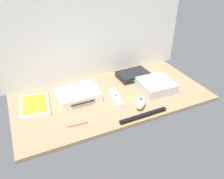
{
  "coord_description": "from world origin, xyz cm",
  "views": [
    {
      "loc": [
        -41.47,
        -90.34,
        66.45
      ],
      "look_at": [
        0.0,
        0.0,
        4.0
      ],
      "focal_mm": 36.79,
      "sensor_mm": 36.0,
      "label": 1
    }
  ],
  "objects_px": {
    "mini_computer": "(156,85)",
    "sensor_bar": "(143,116)",
    "remote_wand": "(116,98)",
    "remote_nunchuk": "(141,103)",
    "game_console": "(78,95)",
    "stylus_pen": "(78,124)",
    "game_case": "(35,105)",
    "network_router": "(133,75)"
  },
  "relations": [
    {
      "from": "mini_computer",
      "to": "sensor_bar",
      "type": "distance_m",
      "value": 0.26
    },
    {
      "from": "remote_wand",
      "to": "remote_nunchuk",
      "type": "height_order",
      "value": "remote_nunchuk"
    },
    {
      "from": "remote_nunchuk",
      "to": "game_console",
      "type": "bearing_deg",
      "value": -177.2
    },
    {
      "from": "remote_nunchuk",
      "to": "sensor_bar",
      "type": "bearing_deg",
      "value": -71.5
    },
    {
      "from": "remote_wand",
      "to": "stylus_pen",
      "type": "relative_size",
      "value": 1.68
    },
    {
      "from": "mini_computer",
      "to": "game_case",
      "type": "height_order",
      "value": "mini_computer"
    },
    {
      "from": "stylus_pen",
      "to": "remote_wand",
      "type": "bearing_deg",
      "value": 23.1
    },
    {
      "from": "mini_computer",
      "to": "remote_wand",
      "type": "height_order",
      "value": "mini_computer"
    },
    {
      "from": "game_console",
      "to": "network_router",
      "type": "relative_size",
      "value": 1.15
    },
    {
      "from": "stylus_pen",
      "to": "sensor_bar",
      "type": "bearing_deg",
      "value": -13.77
    },
    {
      "from": "game_console",
      "to": "remote_wand",
      "type": "relative_size",
      "value": 1.4
    },
    {
      "from": "remote_nunchuk",
      "to": "remote_wand",
      "type": "bearing_deg",
      "value": 174.1
    },
    {
      "from": "mini_computer",
      "to": "stylus_pen",
      "type": "xyz_separation_m",
      "value": [
        -0.47,
        -0.11,
        -0.02
      ]
    },
    {
      "from": "remote_nunchuk",
      "to": "sensor_bar",
      "type": "xyz_separation_m",
      "value": [
        -0.03,
        -0.08,
        -0.01
      ]
    },
    {
      "from": "remote_wand",
      "to": "sensor_bar",
      "type": "distance_m",
      "value": 0.18
    },
    {
      "from": "game_console",
      "to": "game_case",
      "type": "xyz_separation_m",
      "value": [
        -0.21,
        0.02,
        -0.01
      ]
    },
    {
      "from": "remote_nunchuk",
      "to": "sensor_bar",
      "type": "relative_size",
      "value": 0.44
    },
    {
      "from": "game_console",
      "to": "stylus_pen",
      "type": "height_order",
      "value": "game_console"
    },
    {
      "from": "game_console",
      "to": "mini_computer",
      "type": "distance_m",
      "value": 0.42
    },
    {
      "from": "game_case",
      "to": "stylus_pen",
      "type": "relative_size",
      "value": 2.28
    },
    {
      "from": "game_console",
      "to": "game_case",
      "type": "height_order",
      "value": "game_console"
    },
    {
      "from": "mini_computer",
      "to": "sensor_bar",
      "type": "height_order",
      "value": "mini_computer"
    },
    {
      "from": "remote_nunchuk",
      "to": "network_router",
      "type": "bearing_deg",
      "value": 108.15
    },
    {
      "from": "game_case",
      "to": "remote_wand",
      "type": "height_order",
      "value": "remote_wand"
    },
    {
      "from": "game_console",
      "to": "remote_wand",
      "type": "distance_m",
      "value": 0.19
    },
    {
      "from": "network_router",
      "to": "stylus_pen",
      "type": "distance_m",
      "value": 0.51
    },
    {
      "from": "sensor_bar",
      "to": "game_case",
      "type": "bearing_deg",
      "value": 145.94
    },
    {
      "from": "game_case",
      "to": "mini_computer",
      "type": "bearing_deg",
      "value": -3.42
    },
    {
      "from": "network_router",
      "to": "game_case",
      "type": "bearing_deg",
      "value": -176.49
    },
    {
      "from": "remote_wand",
      "to": "stylus_pen",
      "type": "xyz_separation_m",
      "value": [
        -0.23,
        -0.1,
        -0.01
      ]
    },
    {
      "from": "game_case",
      "to": "remote_wand",
      "type": "relative_size",
      "value": 1.35
    },
    {
      "from": "game_console",
      "to": "game_case",
      "type": "bearing_deg",
      "value": 174.39
    },
    {
      "from": "mini_computer",
      "to": "remote_wand",
      "type": "xyz_separation_m",
      "value": [
        -0.24,
        -0.01,
        -0.01
      ]
    },
    {
      "from": "sensor_bar",
      "to": "stylus_pen",
      "type": "xyz_separation_m",
      "value": [
        -0.29,
        0.07,
        -0.0
      ]
    },
    {
      "from": "game_console",
      "to": "mini_computer",
      "type": "xyz_separation_m",
      "value": [
        0.41,
        -0.09,
        0.0
      ]
    },
    {
      "from": "network_router",
      "to": "remote_nunchuk",
      "type": "height_order",
      "value": "remote_nunchuk"
    },
    {
      "from": "remote_wand",
      "to": "remote_nunchuk",
      "type": "bearing_deg",
      "value": -37.62
    },
    {
      "from": "game_case",
      "to": "remote_nunchuk",
      "type": "xyz_separation_m",
      "value": [
        0.47,
        -0.21,
        0.01
      ]
    },
    {
      "from": "game_console",
      "to": "remote_wand",
      "type": "xyz_separation_m",
      "value": [
        0.17,
        -0.1,
        -0.01
      ]
    },
    {
      "from": "stylus_pen",
      "to": "game_case",
      "type": "bearing_deg",
      "value": 124.29
    },
    {
      "from": "remote_wand",
      "to": "stylus_pen",
      "type": "bearing_deg",
      "value": -148.6
    },
    {
      "from": "network_router",
      "to": "sensor_bar",
      "type": "relative_size",
      "value": 0.77
    }
  ]
}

